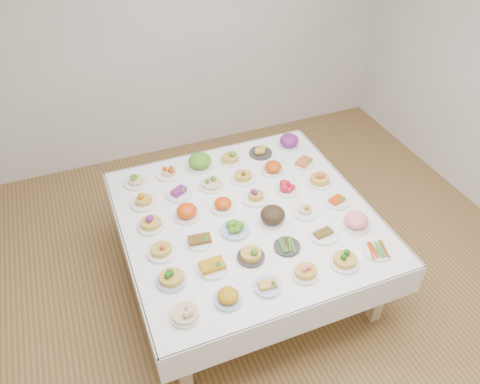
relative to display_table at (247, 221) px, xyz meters
name	(u,v)px	position (x,y,z in m)	size (l,w,h in m)	color
room_envelope	(289,107)	(0.19, -0.23, 1.15)	(5.02, 5.02, 2.81)	olive
display_table	(247,221)	(0.00, 0.00, 0.00)	(2.01, 2.01, 0.75)	white
dish_0	(185,311)	(-0.75, -0.76, 0.13)	(0.21, 0.21, 0.12)	white
dish_1	(228,296)	(-0.45, -0.74, 0.12)	(0.19, 0.19, 0.11)	#4C66B2
dish_2	(268,285)	(-0.15, -0.74, 0.10)	(0.19, 0.19, 0.08)	#4C66B2
dish_3	(306,271)	(0.14, -0.74, 0.12)	(0.19, 0.19, 0.11)	white
dish_4	(345,258)	(0.46, -0.75, 0.13)	(0.21, 0.21, 0.13)	white
dish_5	(377,250)	(0.75, -0.74, 0.09)	(0.21, 0.21, 0.05)	white
dish_6	(171,276)	(-0.75, -0.44, 0.13)	(0.22, 0.21, 0.13)	#4C66B2
dish_7	(212,265)	(-0.45, -0.44, 0.12)	(0.22, 0.22, 0.10)	white
dish_8	(251,252)	(-0.15, -0.45, 0.13)	(0.21, 0.20, 0.13)	#2F2C2A
dish_9	(287,246)	(0.14, -0.45, 0.09)	(0.20, 0.20, 0.05)	#2F2C2A
dish_10	(323,233)	(0.46, -0.44, 0.10)	(0.22, 0.22, 0.09)	white
dish_11	(356,220)	(0.75, -0.44, 0.14)	(0.24, 0.24, 0.14)	white
dish_12	(161,249)	(-0.75, -0.16, 0.12)	(0.22, 0.22, 0.12)	white
dish_13	(200,240)	(-0.45, -0.16, 0.11)	(0.19, 0.19, 0.09)	white
dish_14	(235,227)	(-0.16, -0.14, 0.12)	(0.22, 0.22, 0.10)	#4C66B2
dish_15	(273,217)	(0.16, -0.15, 0.13)	(0.20, 0.20, 0.12)	white
dish_16	(305,209)	(0.45, -0.15, 0.11)	(0.21, 0.21, 0.10)	white
dish_17	(337,200)	(0.76, -0.14, 0.10)	(0.21, 0.21, 0.09)	white
dish_18	(151,222)	(-0.76, 0.15, 0.13)	(0.21, 0.21, 0.12)	white
dish_19	(187,212)	(-0.46, 0.16, 0.12)	(0.21, 0.21, 0.11)	white
dish_20	(223,204)	(-0.15, 0.15, 0.12)	(0.20, 0.20, 0.11)	white
dish_21	(256,195)	(0.14, 0.15, 0.12)	(0.23, 0.23, 0.12)	white
dish_22	(287,188)	(0.44, 0.15, 0.11)	(0.20, 0.20, 0.09)	white
dish_23	(320,177)	(0.76, 0.15, 0.14)	(0.24, 0.23, 0.14)	white
dish_24	(144,199)	(-0.75, 0.44, 0.13)	(0.22, 0.22, 0.12)	white
dish_25	(179,192)	(-0.44, 0.45, 0.10)	(0.22, 0.22, 0.09)	white
dish_26	(212,182)	(-0.14, 0.45, 0.13)	(0.22, 0.22, 0.12)	white
dish_27	(243,175)	(0.15, 0.44, 0.12)	(0.21, 0.21, 0.11)	white
dish_28	(273,168)	(0.44, 0.45, 0.12)	(0.19, 0.19, 0.11)	white
dish_29	(304,162)	(0.76, 0.44, 0.11)	(0.19, 0.19, 0.09)	white
dish_30	(136,179)	(-0.75, 0.74, 0.12)	(0.22, 0.22, 0.11)	white
dish_31	(169,171)	(-0.45, 0.75, 0.12)	(0.22, 0.22, 0.11)	white
dish_32	(200,162)	(-0.15, 0.76, 0.14)	(0.21, 0.21, 0.14)	white
dish_33	(230,157)	(0.14, 0.74, 0.13)	(0.19, 0.19, 0.12)	white
dish_34	(261,151)	(0.45, 0.75, 0.11)	(0.21, 0.21, 0.09)	#2F2C2A
dish_35	(289,142)	(0.76, 0.76, 0.13)	(0.20, 0.20, 0.13)	white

